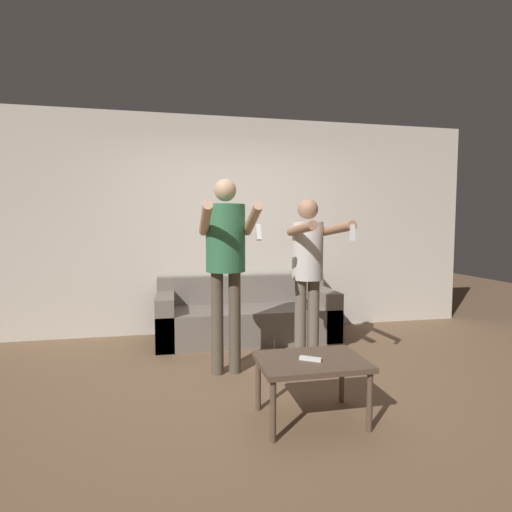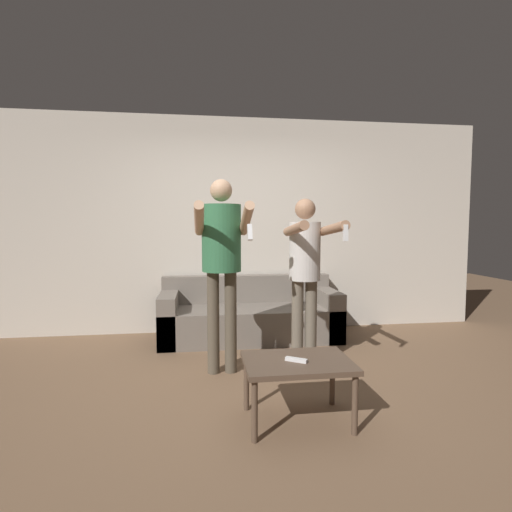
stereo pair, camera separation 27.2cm
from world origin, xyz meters
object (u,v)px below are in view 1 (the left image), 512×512
couch (247,317)px  person_standing_right (308,264)px  person_standing_left (226,251)px  coffee_table (311,366)px  remote_on_table (310,359)px

couch → person_standing_right: person_standing_right is taller
person_standing_left → coffee_table: 1.31m
person_standing_right → coffee_table: person_standing_right is taller
couch → coffee_table: size_ratio=2.85×
person_standing_left → person_standing_right: person_standing_left is taller
person_standing_right → remote_on_table: 1.18m
remote_on_table → couch: bearing=91.6°
person_standing_left → remote_on_table: person_standing_left is taller
person_standing_right → remote_on_table: bearing=-108.1°
person_standing_right → person_standing_left: bearing=178.9°
person_standing_left → coffee_table: person_standing_left is taller
person_standing_left → remote_on_table: size_ratio=12.13×
person_standing_right → coffee_table: bearing=-107.8°
coffee_table → remote_on_table: remote_on_table is taller
couch → person_standing_left: (-0.39, -1.09, 0.87)m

